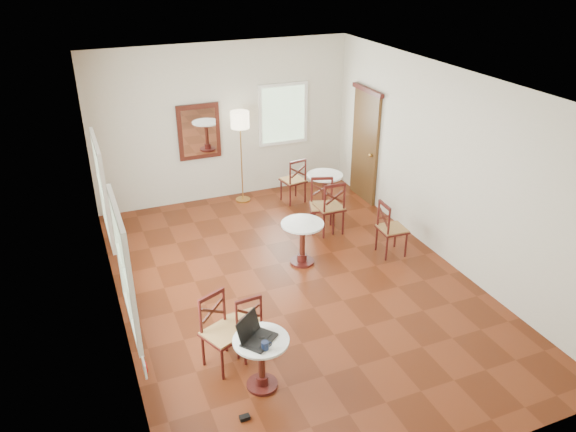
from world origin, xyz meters
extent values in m
plane|color=#5E2410|center=(0.00, 0.00, 0.00)|extent=(7.00, 7.00, 0.00)
cube|color=beige|center=(0.00, 3.50, 1.50)|extent=(5.00, 0.02, 3.00)
cube|color=beige|center=(0.00, -3.50, 1.50)|extent=(5.00, 0.02, 3.00)
cube|color=beige|center=(-2.50, 0.00, 1.50)|extent=(0.02, 7.00, 3.00)
cube|color=beige|center=(2.50, 0.00, 1.50)|extent=(0.02, 7.00, 3.00)
cube|color=white|center=(0.00, 0.00, 3.00)|extent=(5.00, 7.00, 0.02)
cube|color=#513517|center=(2.46, 2.40, 1.05)|extent=(0.06, 0.90, 2.10)
cube|color=#441411|center=(2.44, 2.40, 2.15)|extent=(0.08, 1.02, 0.08)
sphere|color=#BF8C3F|center=(2.40, 2.08, 1.00)|extent=(0.07, 0.07, 0.07)
cube|color=#441912|center=(-0.50, 3.46, 1.40)|extent=(0.80, 0.05, 1.05)
cube|color=white|center=(-0.50, 3.43, 1.40)|extent=(0.64, 0.02, 0.88)
cube|color=white|center=(-2.47, -2.10, 0.95)|extent=(0.02, 0.16, 0.16)
torus|color=red|center=(-2.46, -2.10, 0.95)|extent=(0.02, 0.12, 0.12)
cube|color=white|center=(-2.47, -1.20, 1.55)|extent=(0.06, 1.22, 1.42)
cube|color=white|center=(-2.47, 1.00, 1.55)|extent=(0.06, 1.22, 1.42)
cube|color=white|center=(1.20, 3.47, 1.55)|extent=(1.02, 0.06, 1.22)
cylinder|color=#441411|center=(-1.18, -1.80, 0.02)|extent=(0.36, 0.36, 0.04)
cylinder|color=#441411|center=(-1.18, -1.80, 0.09)|extent=(0.14, 0.14, 0.11)
cylinder|color=#441912|center=(-1.18, -1.80, 0.36)|extent=(0.08, 0.08, 0.54)
cylinder|color=#441411|center=(-1.18, -1.80, 0.61)|extent=(0.13, 0.13, 0.05)
cylinder|color=white|center=(-1.18, -1.80, 0.65)|extent=(0.63, 0.63, 0.03)
cylinder|color=#441411|center=(0.34, 0.54, 0.02)|extent=(0.38, 0.38, 0.04)
cylinder|color=#441411|center=(0.34, 0.54, 0.10)|extent=(0.15, 0.15, 0.11)
cylinder|color=#441912|center=(0.34, 0.54, 0.38)|extent=(0.09, 0.09, 0.57)
cylinder|color=#441411|center=(0.34, 0.54, 0.65)|extent=(0.13, 0.13, 0.06)
cylinder|color=white|center=(0.34, 0.54, 0.69)|extent=(0.67, 0.67, 0.03)
cylinder|color=#441411|center=(1.51, 2.18, 0.02)|extent=(0.38, 0.38, 0.04)
cylinder|color=#441411|center=(1.51, 2.18, 0.10)|extent=(0.15, 0.15, 0.12)
cylinder|color=#441912|center=(1.51, 2.18, 0.38)|extent=(0.09, 0.09, 0.58)
cylinder|color=#441411|center=(1.51, 2.18, 0.65)|extent=(0.13, 0.13, 0.06)
cylinder|color=white|center=(1.51, 2.18, 0.70)|extent=(0.67, 0.67, 0.03)
cylinder|color=#441411|center=(-1.00, -0.90, 0.20)|extent=(0.03, 0.03, 0.39)
cylinder|color=#441411|center=(-0.98, -1.22, 0.20)|extent=(0.03, 0.03, 0.39)
cylinder|color=#441411|center=(-1.32, -0.93, 0.20)|extent=(0.03, 0.03, 0.39)
cylinder|color=#441411|center=(-1.29, -1.24, 0.20)|extent=(0.03, 0.03, 0.39)
cube|color=#441411|center=(-1.15, -1.07, 0.40)|extent=(0.41, 0.41, 0.03)
cube|color=olive|center=(-1.15, -1.07, 0.41)|extent=(0.39, 0.39, 0.04)
cylinder|color=#441411|center=(-0.98, -1.22, 0.61)|extent=(0.03, 0.03, 0.44)
cylinder|color=#441411|center=(-1.29, -1.24, 0.61)|extent=(0.03, 0.03, 0.44)
cube|color=#441411|center=(-1.13, -1.23, 0.82)|extent=(0.33, 0.06, 0.04)
cube|color=#441912|center=(-1.13, -1.23, 0.62)|extent=(0.28, 0.04, 0.19)
cube|color=#441912|center=(-1.13, -1.23, 0.62)|extent=(0.28, 0.04, 0.19)
cylinder|color=#441411|center=(-1.57, -1.52, 0.22)|extent=(0.04, 0.04, 0.44)
cylinder|color=#441411|center=(-1.71, -1.20, 0.22)|extent=(0.04, 0.04, 0.44)
cylinder|color=#441411|center=(-1.24, -1.38, 0.22)|extent=(0.04, 0.04, 0.44)
cylinder|color=#441411|center=(-1.39, -1.05, 0.22)|extent=(0.04, 0.04, 0.44)
cube|color=#441411|center=(-1.48, -1.29, 0.45)|extent=(0.57, 0.57, 0.03)
cube|color=olive|center=(-1.48, -1.29, 0.46)|extent=(0.55, 0.55, 0.04)
cylinder|color=#441411|center=(-1.71, -1.20, 0.69)|extent=(0.04, 0.04, 0.49)
cylinder|color=#441411|center=(-1.39, -1.05, 0.69)|extent=(0.04, 0.04, 0.49)
cube|color=#441411|center=(-1.55, -1.13, 0.92)|extent=(0.36, 0.18, 0.05)
cube|color=#441912|center=(-1.55, -1.13, 0.70)|extent=(0.30, 0.15, 0.22)
cube|color=#441912|center=(-1.55, -1.13, 0.70)|extent=(0.30, 0.15, 0.22)
cylinder|color=#441411|center=(1.38, 1.51, 0.23)|extent=(0.04, 0.04, 0.46)
cylinder|color=#441411|center=(1.38, 1.14, 0.23)|extent=(0.04, 0.04, 0.46)
cylinder|color=#441411|center=(1.01, 1.51, 0.23)|extent=(0.04, 0.04, 0.46)
cylinder|color=#441411|center=(1.01, 1.14, 0.23)|extent=(0.04, 0.04, 0.46)
cube|color=#441411|center=(1.19, 1.33, 0.47)|extent=(0.45, 0.45, 0.03)
cube|color=olive|center=(1.19, 1.33, 0.48)|extent=(0.43, 0.43, 0.04)
cylinder|color=#441411|center=(1.38, 1.14, 0.72)|extent=(0.04, 0.04, 0.51)
cylinder|color=#441411|center=(1.01, 1.14, 0.72)|extent=(0.04, 0.04, 0.51)
cube|color=#441411|center=(1.19, 1.14, 0.95)|extent=(0.39, 0.04, 0.05)
cube|color=#441912|center=(1.19, 1.14, 0.73)|extent=(0.33, 0.03, 0.23)
cube|color=#441912|center=(1.19, 1.14, 0.73)|extent=(0.33, 0.03, 0.23)
cylinder|color=#441411|center=(1.96, 0.07, 0.22)|extent=(0.03, 0.03, 0.44)
cylinder|color=#441411|center=(1.61, 0.09, 0.22)|extent=(0.03, 0.03, 0.44)
cylinder|color=#441411|center=(1.98, 0.42, 0.22)|extent=(0.03, 0.03, 0.44)
cylinder|color=#441411|center=(1.63, 0.44, 0.22)|extent=(0.03, 0.03, 0.44)
cube|color=#441411|center=(1.79, 0.25, 0.44)|extent=(0.45, 0.45, 0.03)
cube|color=olive|center=(1.79, 0.25, 0.45)|extent=(0.43, 0.43, 0.04)
cylinder|color=#441411|center=(1.61, 0.09, 0.68)|extent=(0.03, 0.03, 0.48)
cylinder|color=#441411|center=(1.63, 0.44, 0.68)|extent=(0.03, 0.03, 0.48)
cube|color=#441411|center=(1.62, 0.26, 0.90)|extent=(0.05, 0.37, 0.05)
cube|color=#441912|center=(1.62, 0.26, 0.69)|extent=(0.04, 0.31, 0.21)
cube|color=#441912|center=(1.62, 0.26, 0.69)|extent=(0.04, 0.31, 0.21)
cylinder|color=#441411|center=(1.25, 2.95, 0.21)|extent=(0.03, 0.03, 0.43)
cylinder|color=#441411|center=(1.31, 2.61, 0.21)|extent=(0.03, 0.03, 0.43)
cylinder|color=#441411|center=(0.92, 2.89, 0.21)|extent=(0.03, 0.03, 0.43)
cylinder|color=#441411|center=(0.97, 2.56, 0.21)|extent=(0.03, 0.03, 0.43)
cube|color=#441411|center=(1.11, 2.75, 0.43)|extent=(0.48, 0.48, 0.03)
cube|color=olive|center=(1.11, 2.75, 0.45)|extent=(0.45, 0.45, 0.04)
cylinder|color=#441411|center=(1.31, 2.61, 0.66)|extent=(0.03, 0.03, 0.47)
cylinder|color=#441411|center=(0.97, 2.56, 0.66)|extent=(0.03, 0.03, 0.47)
cube|color=#441411|center=(1.14, 2.58, 0.88)|extent=(0.36, 0.09, 0.05)
cube|color=#441912|center=(1.14, 2.58, 0.67)|extent=(0.31, 0.07, 0.21)
cube|color=#441912|center=(1.14, 2.58, 0.67)|extent=(0.31, 0.07, 0.21)
cylinder|color=#441411|center=(0.89, 1.32, 0.22)|extent=(0.04, 0.04, 0.44)
cylinder|color=#441411|center=(1.00, 1.65, 0.22)|extent=(0.04, 0.04, 0.44)
cylinder|color=#441411|center=(1.22, 1.20, 0.22)|extent=(0.04, 0.04, 0.44)
cylinder|color=#441411|center=(1.34, 1.54, 0.22)|extent=(0.04, 0.04, 0.44)
cube|color=#441411|center=(1.11, 1.43, 0.45)|extent=(0.55, 0.55, 0.03)
cube|color=olive|center=(1.11, 1.43, 0.46)|extent=(0.52, 0.52, 0.04)
cylinder|color=#441411|center=(1.00, 1.65, 0.69)|extent=(0.04, 0.04, 0.49)
cylinder|color=#441411|center=(1.34, 1.54, 0.69)|extent=(0.04, 0.04, 0.49)
cube|color=#441411|center=(1.17, 1.59, 0.91)|extent=(0.36, 0.16, 0.05)
cube|color=#441912|center=(1.17, 1.59, 0.70)|extent=(0.31, 0.13, 0.22)
cube|color=#441912|center=(1.17, 1.59, 0.70)|extent=(0.31, 0.13, 0.22)
cylinder|color=#BF8C3F|center=(0.21, 3.15, 0.02)|extent=(0.29, 0.29, 0.03)
cylinder|color=#BF8C3F|center=(0.21, 3.15, 0.82)|extent=(0.02, 0.02, 1.64)
cylinder|color=beige|center=(0.21, 3.15, 1.64)|extent=(0.35, 0.35, 0.31)
cube|color=black|center=(-1.21, -1.81, 0.68)|extent=(0.47, 0.45, 0.02)
cube|color=black|center=(-1.21, -1.81, 0.69)|extent=(0.34, 0.32, 0.00)
cube|color=black|center=(-1.30, -1.70, 0.81)|extent=(0.35, 0.30, 0.26)
cube|color=silver|center=(-1.30, -1.70, 0.81)|extent=(0.30, 0.26, 0.21)
ellipsoid|color=black|center=(-1.17, -1.80, 0.69)|extent=(0.10, 0.07, 0.03)
cylinder|color=#101935|center=(-1.20, -1.97, 0.72)|extent=(0.08, 0.08, 0.10)
torus|color=#101935|center=(-1.15, -1.97, 0.72)|extent=(0.07, 0.01, 0.07)
cylinder|color=white|center=(-1.25, -1.72, 0.73)|extent=(0.07, 0.07, 0.11)
cube|color=black|center=(-1.53, -2.20, 0.02)|extent=(0.11, 0.07, 0.04)
camera|label=1|loc=(-2.77, -6.43, 4.61)|focal=34.76mm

